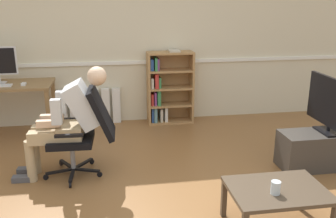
# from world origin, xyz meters

# --- Properties ---
(ground_plane) EXTENTS (18.00, 18.00, 0.00)m
(ground_plane) POSITION_xyz_m (0.00, 0.00, 0.00)
(ground_plane) COLOR brown
(back_wall) EXTENTS (12.00, 0.13, 2.70)m
(back_wall) POSITION_xyz_m (0.00, 2.65, 1.35)
(back_wall) COLOR beige
(back_wall) RESTS_ON ground_plane
(computer_desk) EXTENTS (1.36, 0.65, 0.76)m
(computer_desk) POSITION_xyz_m (-1.92, 2.15, 0.65)
(computer_desk) COLOR olive
(computer_desk) RESTS_ON ground_plane
(computer_mouse) EXTENTS (0.06, 0.10, 0.03)m
(computer_mouse) POSITION_xyz_m (-1.59, 2.03, 0.77)
(computer_mouse) COLOR white
(computer_mouse) RESTS_ON computer_desk
(bookshelf) EXTENTS (0.69, 0.29, 1.12)m
(bookshelf) POSITION_xyz_m (0.39, 2.44, 0.53)
(bookshelf) COLOR #AD7F4C
(bookshelf) RESTS_ON ground_plane
(radiator) EXTENTS (0.92, 0.08, 0.54)m
(radiator) POSITION_xyz_m (-0.78, 2.54, 0.27)
(radiator) COLOR white
(radiator) RESTS_ON ground_plane
(office_chair) EXTENTS (0.80, 0.62, 0.98)m
(office_chair) POSITION_xyz_m (-0.75, 0.83, 0.52)
(office_chair) COLOR black
(office_chair) RESTS_ON ground_plane
(person_seated) EXTENTS (1.04, 0.40, 1.20)m
(person_seated) POSITION_xyz_m (-0.92, 0.84, 0.65)
(person_seated) COLOR tan
(person_seated) RESTS_ON ground_plane
(tv_stand) EXTENTS (1.06, 0.39, 0.42)m
(tv_stand) POSITION_xyz_m (1.93, 0.59, 0.21)
(tv_stand) COLOR #3D3833
(tv_stand) RESTS_ON ground_plane
(tv_screen) EXTENTS (0.20, 0.90, 0.61)m
(tv_screen) POSITION_xyz_m (1.94, 0.59, 0.74)
(tv_screen) COLOR black
(tv_screen) RESTS_ON tv_stand
(coffee_table) EXTENTS (0.79, 0.57, 0.38)m
(coffee_table) POSITION_xyz_m (0.85, -0.46, 0.34)
(coffee_table) COLOR #4C3D2D
(coffee_table) RESTS_ON ground_plane
(drinking_glass) EXTENTS (0.08, 0.08, 0.11)m
(drinking_glass) POSITION_xyz_m (0.79, -0.54, 0.44)
(drinking_glass) COLOR silver
(drinking_glass) RESTS_ON coffee_table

